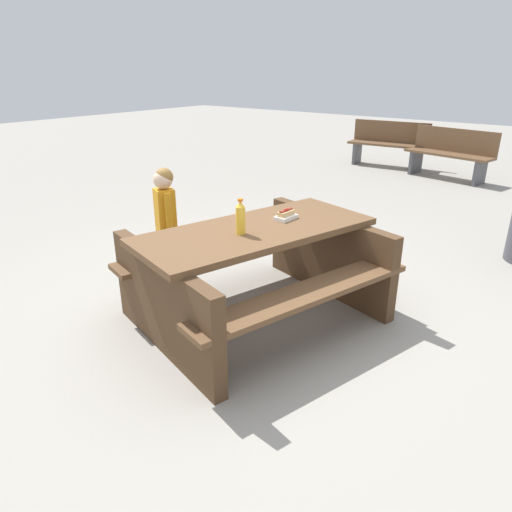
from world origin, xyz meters
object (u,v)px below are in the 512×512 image
object	(u,v)px
picnic_table	(256,266)
soda_bottle	(241,218)
park_bench_near	(450,153)
hotdog_tray	(286,215)
child_in_coat	(166,213)
park_bench_mid	(388,143)

from	to	relation	value
picnic_table	soda_bottle	size ratio (longest dim) A/B	8.16
picnic_table	park_bench_near	world-z (taller)	park_bench_near
hotdog_tray	park_bench_near	world-z (taller)	park_bench_near
picnic_table	child_in_coat	xyz separation A→B (m)	(-0.02, 0.97, 0.24)
park_bench_mid	child_in_coat	bearing A→B (deg)	-173.80
soda_bottle	park_bench_near	xyz separation A→B (m)	(6.13, 0.36, -0.42)
soda_bottle	hotdog_tray	xyz separation A→B (m)	(0.48, -0.06, -0.09)
hotdog_tray	park_bench_near	distance (m)	5.68
park_bench_near	park_bench_mid	size ratio (longest dim) A/B	1.01
hotdog_tray	park_bench_mid	xyz separation A→B (m)	(6.04, 1.72, -0.33)
picnic_table	hotdog_tray	distance (m)	0.46
soda_bottle	hotdog_tray	bearing A→B (deg)	-7.39
child_in_coat	park_bench_near	bearing A→B (deg)	-5.80
soda_bottle	park_bench_mid	distance (m)	6.74
park_bench_near	park_bench_mid	world-z (taller)	same
soda_bottle	picnic_table	bearing A→B (deg)	-2.08
hotdog_tray	child_in_coat	world-z (taller)	child_in_coat
picnic_table	soda_bottle	bearing A→B (deg)	177.92
soda_bottle	hotdog_tray	size ratio (longest dim) A/B	1.39
picnic_table	child_in_coat	bearing A→B (deg)	91.26
soda_bottle	park_bench_near	size ratio (longest dim) A/B	0.17
picnic_table	park_bench_near	xyz separation A→B (m)	(5.96, 0.36, 0.00)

